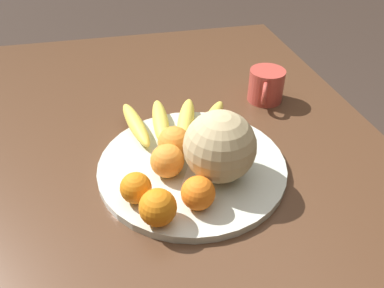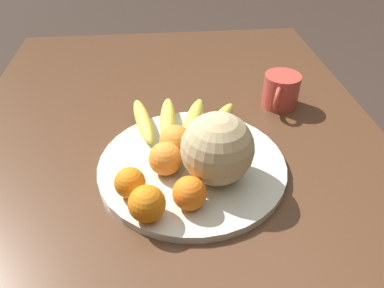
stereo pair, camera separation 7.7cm
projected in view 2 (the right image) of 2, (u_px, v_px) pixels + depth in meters
The scene contains 11 objects.
kitchen_table at pixel (176, 177), 0.93m from camera, with size 1.47×1.03×0.74m.
fruit_bowl at pixel (192, 165), 0.81m from camera, with size 0.40×0.40×0.02m.
melon at pixel (217, 149), 0.73m from camera, with size 0.15×0.15×0.15m.
banana_bunch at pixel (181, 122), 0.90m from camera, with size 0.22×0.28×0.04m.
orange_front_left at pixel (165, 159), 0.76m from camera, with size 0.07×0.07×0.07m.
orange_front_right at pixel (130, 183), 0.71m from camera, with size 0.06×0.06×0.06m.
orange_mid_center at pixel (147, 204), 0.66m from camera, with size 0.07×0.07×0.07m.
orange_back_left at pixel (190, 193), 0.69m from camera, with size 0.06×0.06×0.06m.
orange_back_right at pixel (178, 141), 0.81m from camera, with size 0.07×0.07×0.07m.
produce_tag at pixel (195, 169), 0.79m from camera, with size 0.11×0.08×0.00m.
ceramic_mug at pixel (281, 91), 1.00m from camera, with size 0.12×0.10×0.09m.
Camera 2 is at (0.69, -0.03, 1.28)m, focal length 35.00 mm.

